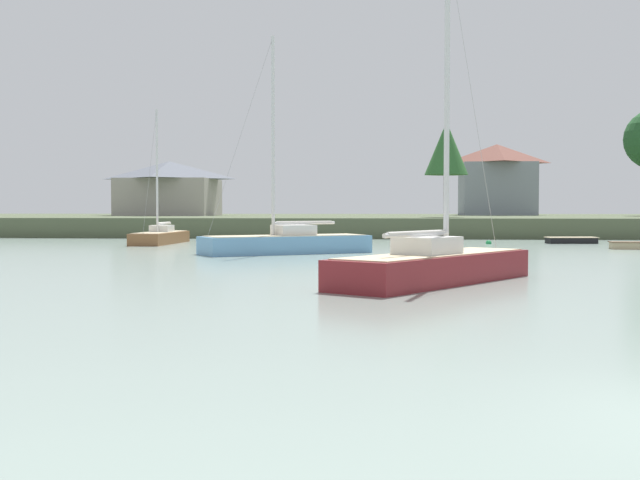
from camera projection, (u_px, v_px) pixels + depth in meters
name	position (u px, v px, depth m)	size (l,w,h in m)	color
far_shore_bank	(427.00, 223.00, 87.76)	(196.73, 43.19, 1.68)	#4C563D
sailboat_skyblue	(286.00, 249.00, 45.99)	(9.67, 7.32, 12.76)	#669ECC
sailboat_maroon	(434.00, 275.00, 28.06)	(7.47, 9.44, 12.45)	maroon
sailboat_wood	(160.00, 240.00, 58.21)	(2.39, 7.85, 10.02)	brown
dinghy_black	(571.00, 241.00, 58.71)	(3.70, 1.85, 0.63)	black
mooring_buoy_green	(489.00, 243.00, 57.71)	(0.41, 0.41, 0.46)	#1E8C47
shore_tree_center	(446.00, 149.00, 73.65)	(3.93, 3.93, 8.63)	brown
cottage_eastern	(169.00, 187.00, 89.77)	(10.68, 10.16, 5.93)	#9E998E
cottage_hillside	(497.00, 179.00, 93.21)	(8.65, 8.69, 8.06)	gray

